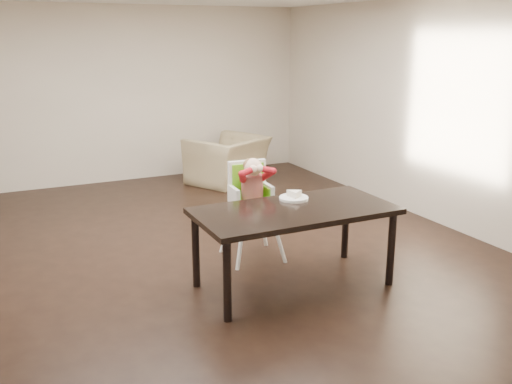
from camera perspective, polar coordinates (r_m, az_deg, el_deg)
ground at (r=6.19m, az=-5.55°, el=-6.01°), size 7.00×7.00×0.00m
room_walls at (r=5.77m, az=-6.04°, el=11.40°), size 6.02×7.02×2.71m
dining_table at (r=5.16m, az=3.87°, el=-2.48°), size 1.80×0.90×0.75m
high_chair at (r=5.81m, az=-0.46°, el=0.44°), size 0.48×0.48×1.06m
plate at (r=5.41m, az=3.83°, el=-0.45°), size 0.33×0.33×0.08m
armchair at (r=8.91m, az=-2.87°, el=3.98°), size 1.31×1.16×0.96m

